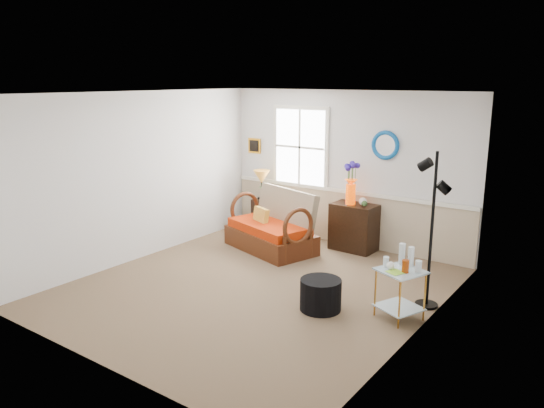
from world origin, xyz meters
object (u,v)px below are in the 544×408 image
Objects in this scene: loveseat at (271,221)px; side_table at (400,294)px; cabinet at (354,227)px; floor_lamp at (432,231)px; lamp_stand at (264,215)px; ottoman at (321,295)px.

loveseat is 2.51× the size of side_table.
cabinet reaches higher than side_table.
side_table is 0.31× the size of floor_lamp.
side_table reaches higher than lamp_stand.
loveseat is at bearing 156.27° from side_table.
side_table is at bearing -30.20° from lamp_stand.
cabinet is at bearing 143.73° from floor_lamp.
side_table reaches higher than ottoman.
side_table is at bearing 21.28° from ottoman.
cabinet is 1.29× the size of side_table.
cabinet is 2.48m from ottoman.
cabinet reaches higher than lamp_stand.
ottoman is (2.65, -2.40, -0.10)m from lamp_stand.
lamp_stand is 1.90m from cabinet.
cabinet is 1.53× the size of ottoman.
loveseat is 3.03m from floor_lamp.
cabinet is at bearing -1.21° from lamp_stand.
floor_lamp is (2.91, -0.69, 0.48)m from loveseat.
cabinet is 0.40× the size of floor_lamp.
floor_lamp is (3.68, -1.53, 0.68)m from lamp_stand.
floor_lamp is (1.79, -1.49, 0.59)m from cabinet.
floor_lamp is at bearing 74.08° from side_table.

